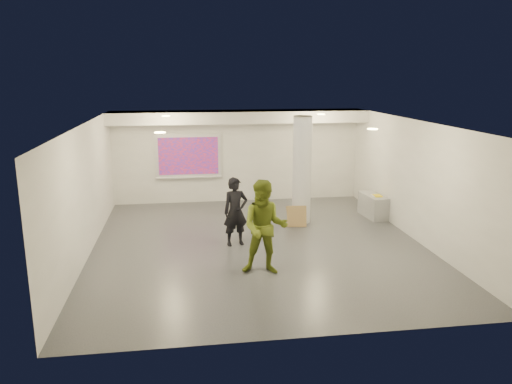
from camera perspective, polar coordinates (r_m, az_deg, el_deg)
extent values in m
cube|color=#393B41|center=(12.36, 0.27, -6.07)|extent=(8.00, 9.00, 0.01)
cube|color=white|center=(11.71, 0.29, 7.91)|extent=(8.00, 9.00, 0.01)
cube|color=silver|center=(16.33, -2.09, 4.14)|extent=(8.00, 0.01, 3.00)
cube|color=silver|center=(7.69, 5.34, -6.52)|extent=(8.00, 0.01, 3.00)
cube|color=silver|center=(12.03, -18.92, 0.09)|extent=(0.01, 9.00, 3.00)
cube|color=silver|center=(13.14, 17.80, 1.25)|extent=(0.01, 9.00, 3.00)
cube|color=silver|center=(15.62, -1.91, 8.60)|extent=(8.00, 1.10, 0.36)
cylinder|color=#FFF294|center=(14.08, -10.27, 8.53)|extent=(0.22, 0.22, 0.02)
cylinder|color=#FFF294|center=(14.61, 7.45, 8.80)|extent=(0.22, 0.22, 0.02)
cylinder|color=#FFF294|center=(10.10, -10.93, 6.69)|extent=(0.22, 0.22, 0.02)
cylinder|color=#FFF294|center=(10.83, 13.19, 7.02)|extent=(0.22, 0.22, 0.02)
cylinder|color=silver|center=(13.96, 5.27, 2.52)|extent=(0.52, 0.52, 3.00)
cube|color=silver|center=(16.19, -7.73, 4.12)|extent=(2.10, 0.06, 1.40)
cube|color=#112AB3|center=(16.14, -7.73, 4.10)|extent=(1.90, 0.01, 1.20)
cube|color=silver|center=(16.25, -7.65, 1.65)|extent=(2.10, 0.08, 0.04)
cube|color=gray|center=(15.06, 13.25, -1.55)|extent=(0.57, 1.17, 0.66)
cube|color=silver|center=(14.87, 13.52, -0.39)|extent=(0.27, 0.33, 0.02)
cube|color=yellow|center=(14.83, 13.71, -0.42)|extent=(0.21, 0.29, 0.03)
cube|color=olive|center=(13.77, 4.67, -2.79)|extent=(0.55, 0.22, 0.58)
cube|color=olive|center=(14.05, 4.49, -2.61)|extent=(0.52, 0.33, 0.51)
imported|color=black|center=(12.15, -2.35, -2.26)|extent=(0.69, 0.53, 1.68)
imported|color=olive|center=(10.38, 1.02, -4.07)|extent=(1.11, 0.95, 2.01)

